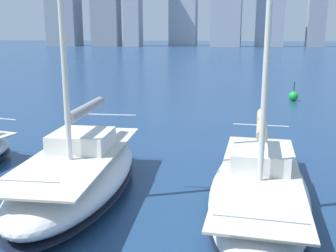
# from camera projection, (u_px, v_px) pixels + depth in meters

# --- Properties ---
(sailboat_tan) EXTENTS (2.84, 8.87, 12.58)m
(sailboat_tan) POSITION_uv_depth(u_px,v_px,m) (259.00, 183.00, 11.43)
(sailboat_tan) COLOR silver
(sailboat_tan) RESTS_ON ground
(sailboat_grey) EXTENTS (3.59, 7.96, 10.50)m
(sailboat_grey) POSITION_uv_depth(u_px,v_px,m) (78.00, 172.00, 11.95)
(sailboat_grey) COLOR white
(sailboat_grey) RESTS_ON ground
(channel_buoy) EXTENTS (0.70, 0.70, 1.40)m
(channel_buoy) POSITION_uv_depth(u_px,v_px,m) (293.00, 96.00, 29.16)
(channel_buoy) COLOR green
(channel_buoy) RESTS_ON ground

